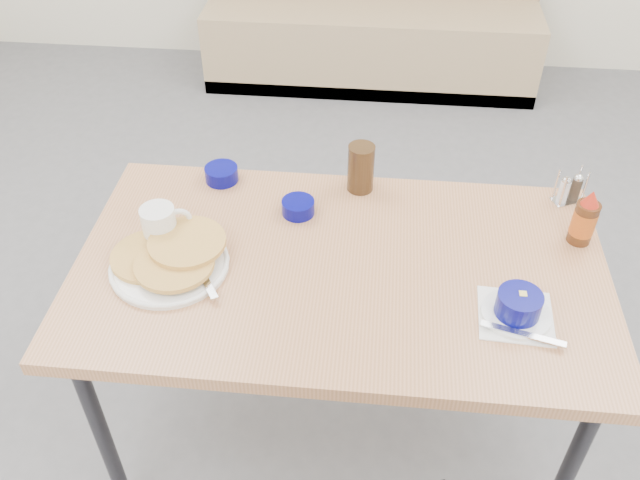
# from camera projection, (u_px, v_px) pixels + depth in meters

# --- Properties ---
(booth_bench) EXTENTS (1.90, 0.56, 1.22)m
(booth_bench) POSITION_uv_depth(u_px,v_px,m) (372.00, 19.00, 3.95)
(booth_bench) COLOR tan
(booth_bench) RESTS_ON ground
(dining_table) EXTENTS (1.40, 0.80, 0.76)m
(dining_table) POSITION_uv_depth(u_px,v_px,m) (340.00, 281.00, 1.82)
(dining_table) COLOR tan
(dining_table) RESTS_ON ground
(pancake_plate) EXTENTS (0.31, 0.31, 0.06)m
(pancake_plate) POSITION_uv_depth(u_px,v_px,m) (170.00, 259.00, 1.76)
(pancake_plate) COLOR white
(pancake_plate) RESTS_ON dining_table
(coffee_mug) EXTENTS (0.13, 0.09, 0.11)m
(coffee_mug) POSITION_uv_depth(u_px,v_px,m) (161.00, 224.00, 1.82)
(coffee_mug) COLOR white
(coffee_mug) RESTS_ON dining_table
(grits_setting) EXTENTS (0.20, 0.20, 0.08)m
(grits_setting) POSITION_uv_depth(u_px,v_px,m) (518.00, 308.00, 1.62)
(grits_setting) COLOR white
(grits_setting) RESTS_ON dining_table
(creamer_bowl) EXTENTS (0.10, 0.10, 0.05)m
(creamer_bowl) POSITION_uv_depth(u_px,v_px,m) (222.00, 174.00, 2.05)
(creamer_bowl) COLOR #040566
(creamer_bowl) RESTS_ON dining_table
(butter_bowl) EXTENTS (0.09, 0.09, 0.04)m
(butter_bowl) POSITION_uv_depth(u_px,v_px,m) (298.00, 207.00, 1.93)
(butter_bowl) COLOR #040566
(butter_bowl) RESTS_ON dining_table
(amber_tumbler) EXTENTS (0.10, 0.10, 0.15)m
(amber_tumbler) POSITION_uv_depth(u_px,v_px,m) (361.00, 168.00, 1.98)
(amber_tumbler) COLOR #362311
(amber_tumbler) RESTS_ON dining_table
(condiment_caddy) EXTENTS (0.10, 0.08, 0.10)m
(condiment_caddy) POSITION_uv_depth(u_px,v_px,m) (569.00, 190.00, 1.96)
(condiment_caddy) COLOR silver
(condiment_caddy) RESTS_ON dining_table
(syrup_bottle) EXTENTS (0.06, 0.06, 0.17)m
(syrup_bottle) POSITION_uv_depth(u_px,v_px,m) (584.00, 220.00, 1.80)
(syrup_bottle) COLOR #47230F
(syrup_bottle) RESTS_ON dining_table
(sugar_wrapper) EXTENTS (0.05, 0.04, 0.00)m
(sugar_wrapper) POSITION_uv_depth(u_px,v_px,m) (213.00, 253.00, 1.81)
(sugar_wrapper) COLOR #FF5472
(sugar_wrapper) RESTS_ON dining_table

